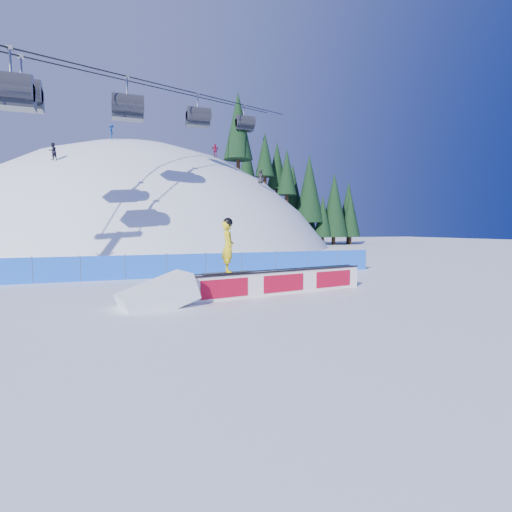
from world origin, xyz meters
name	(u,v)px	position (x,y,z in m)	size (l,w,h in m)	color
ground	(207,290)	(0.00, 0.00, 0.00)	(160.00, 160.00, 0.00)	white
snow_hill	(139,372)	(0.00, 42.00, -18.00)	(64.00, 64.00, 64.00)	white
treeline	(303,187)	(25.45, 41.31, 9.05)	(25.15, 12.59, 21.14)	#372216
safety_fence	(186,266)	(0.00, 4.50, 0.60)	(22.05, 0.05, 1.30)	blue
chairlift	(189,93)	(4.74, 27.49, 16.89)	(40.80, 41.70, 22.00)	gray
rail_box	(280,282)	(2.43, -1.95, 0.46)	(7.69, 2.01, 0.93)	white
snow_ramp	(157,306)	(-2.31, -2.87, 0.00)	(2.28, 1.52, 0.85)	white
snowboarder	(228,246)	(0.22, -2.38, 1.89)	(1.91, 0.71, 1.97)	black
distant_skiers	(155,150)	(1.52, 31.03, 11.35)	(22.83, 8.58, 6.80)	black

